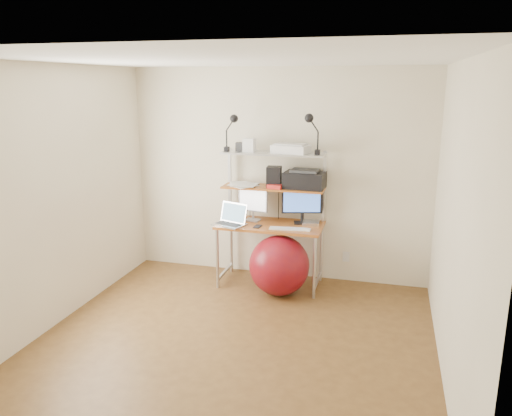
{
  "coord_description": "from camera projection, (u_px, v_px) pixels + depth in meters",
  "views": [
    {
      "loc": [
        1.28,
        -3.93,
        2.32
      ],
      "look_at": [
        -0.09,
        1.15,
        0.99
      ],
      "focal_mm": 35.0,
      "sensor_mm": 36.0,
      "label": 1
    }
  ],
  "objects": [
    {
      "name": "room",
      "position": [
        231.0,
        211.0,
        4.26
      ],
      "size": [
        3.6,
        3.6,
        3.6
      ],
      "color": "brown",
      "rests_on": "ground"
    },
    {
      "name": "computer_desk",
      "position": [
        272.0,
        204.0,
        5.74
      ],
      "size": [
        1.2,
        0.6,
        1.57
      ],
      "color": "#A65320",
      "rests_on": "ground"
    },
    {
      "name": "wall_outlet",
      "position": [
        346.0,
        257.0,
        5.95
      ],
      "size": [
        0.08,
        0.01,
        0.12
      ],
      "primitive_type": "cube",
      "color": "silver",
      "rests_on": "room"
    },
    {
      "name": "monitor_silver",
      "position": [
        253.0,
        202.0,
        5.83
      ],
      "size": [
        0.37,
        0.16,
        0.41
      ],
      "rotation": [
        0.0,
        0.0,
        -0.17
      ],
      "color": "#B4B3B8",
      "rests_on": "desktop"
    },
    {
      "name": "monitor_black",
      "position": [
        302.0,
        203.0,
        5.72
      ],
      "size": [
        0.46,
        0.18,
        0.47
      ],
      "rotation": [
        0.0,
        0.0,
        0.25
      ],
      "color": "black",
      "rests_on": "desktop"
    },
    {
      "name": "laptop",
      "position": [
        231.0,
        220.0,
        5.7
      ],
      "size": [
        0.42,
        0.38,
        0.31
      ],
      "rotation": [
        0.0,
        0.0,
        -0.34
      ],
      "color": "silver",
      "rests_on": "desktop"
    },
    {
      "name": "keyboard",
      "position": [
        287.0,
        229.0,
        5.53
      ],
      "size": [
        0.4,
        0.15,
        0.01
      ],
      "primitive_type": "cube",
      "rotation": [
        0.0,
        0.0,
        0.1
      ],
      "color": "silver",
      "rests_on": "desktop"
    },
    {
      "name": "mouse",
      "position": [
        306.0,
        230.0,
        5.46
      ],
      "size": [
        0.1,
        0.07,
        0.03
      ],
      "primitive_type": "cube",
      "rotation": [
        0.0,
        0.0,
        -0.14
      ],
      "color": "silver",
      "rests_on": "desktop"
    },
    {
      "name": "mac_mini",
      "position": [
        311.0,
        223.0,
        5.72
      ],
      "size": [
        0.21,
        0.21,
        0.04
      ],
      "primitive_type": "cube",
      "rotation": [
        0.0,
        0.0,
        0.12
      ],
      "color": "silver",
      "rests_on": "desktop"
    },
    {
      "name": "phone",
      "position": [
        258.0,
        226.0,
        5.61
      ],
      "size": [
        0.08,
        0.13,
        0.01
      ],
      "primitive_type": "cube",
      "rotation": [
        0.0,
        0.0,
        -0.06
      ],
      "color": "black",
      "rests_on": "desktop"
    },
    {
      "name": "printer",
      "position": [
        305.0,
        179.0,
        5.66
      ],
      "size": [
        0.47,
        0.34,
        0.22
      ],
      "rotation": [
        0.0,
        0.0,
        -0.06
      ],
      "color": "black",
      "rests_on": "mid_shelf"
    },
    {
      "name": "nas_cube",
      "position": [
        274.0,
        177.0,
        5.72
      ],
      "size": [
        0.17,
        0.17,
        0.24
      ],
      "primitive_type": "cube",
      "rotation": [
        0.0,
        0.0,
        0.08
      ],
      "color": "black",
      "rests_on": "mid_shelf"
    },
    {
      "name": "red_box",
      "position": [
        275.0,
        186.0,
        5.65
      ],
      "size": [
        0.18,
        0.14,
        0.05
      ],
      "primitive_type": "cube",
      "rotation": [
        0.0,
        0.0,
        -0.17
      ],
      "color": "red",
      "rests_on": "mid_shelf"
    },
    {
      "name": "scanner",
      "position": [
        291.0,
        148.0,
        5.59
      ],
      "size": [
        0.44,
        0.33,
        0.11
      ],
      "rotation": [
        0.0,
        0.0,
        -0.2
      ],
      "color": "silver",
      "rests_on": "top_shelf"
    },
    {
      "name": "box_white",
      "position": [
        249.0,
        145.0,
        5.67
      ],
      "size": [
        0.14,
        0.12,
        0.15
      ],
      "primitive_type": "cube",
      "rotation": [
        0.0,
        0.0,
        -0.07
      ],
      "color": "silver",
      "rests_on": "top_shelf"
    },
    {
      "name": "box_grey",
      "position": [
        240.0,
        147.0,
        5.76
      ],
      "size": [
        0.11,
        0.11,
        0.1
      ],
      "primitive_type": "cube",
      "rotation": [
        0.0,
        0.0,
        0.09
      ],
      "color": "#313134",
      "rests_on": "top_shelf"
    },
    {
      "name": "clip_lamp_left",
      "position": [
        232.0,
        125.0,
        5.64
      ],
      "size": [
        0.17,
        0.09,
        0.42
      ],
      "color": "black",
      "rests_on": "top_shelf"
    },
    {
      "name": "clip_lamp_right",
      "position": [
        311.0,
        125.0,
        5.4
      ],
      "size": [
        0.18,
        0.1,
        0.44
      ],
      "color": "black",
      "rests_on": "top_shelf"
    },
    {
      "name": "exercise_ball",
      "position": [
        279.0,
        265.0,
        5.56
      ],
      "size": [
        0.68,
        0.68,
        0.68
      ],
      "primitive_type": "sphere",
      "color": "maroon",
      "rests_on": "floor"
    },
    {
      "name": "paper_stack",
      "position": [
        243.0,
        184.0,
        5.84
      ],
      "size": [
        0.39,
        0.41,
        0.02
      ],
      "color": "white",
      "rests_on": "mid_shelf"
    }
  ]
}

